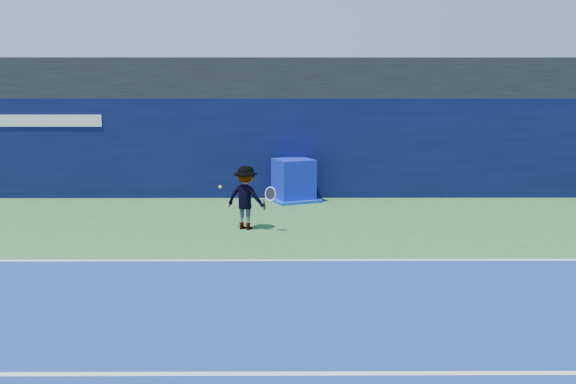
% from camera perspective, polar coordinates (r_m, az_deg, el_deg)
% --- Properties ---
extents(ground, '(80.00, 80.00, 0.00)m').
position_cam_1_polar(ground, '(9.86, -4.49, -10.85)').
color(ground, '#306B32').
rests_on(ground, ground).
extents(baseline, '(24.00, 0.10, 0.01)m').
position_cam_1_polar(baseline, '(12.70, -3.51, -6.08)').
color(baseline, white).
rests_on(baseline, ground).
extents(service_line, '(24.00, 0.10, 0.01)m').
position_cam_1_polar(service_line, '(8.02, -5.56, -15.79)').
color(service_line, white).
rests_on(service_line, ground).
extents(stadium_band, '(36.00, 3.00, 1.20)m').
position_cam_1_polar(stadium_band, '(20.72, -2.30, 10.05)').
color(stadium_band, black).
rests_on(stadium_band, back_wall_assembly).
extents(back_wall_assembly, '(36.00, 1.03, 3.00)m').
position_cam_1_polar(back_wall_assembly, '(19.82, -2.37, 3.99)').
color(back_wall_assembly, '#090E36').
rests_on(back_wall_assembly, ground).
extents(equipment_cart, '(1.69, 1.69, 1.25)m').
position_cam_1_polar(equipment_cart, '(18.98, 0.49, 0.91)').
color(equipment_cart, '#0D17B9').
rests_on(equipment_cart, ground).
extents(tennis_player, '(1.29, 0.91, 1.52)m').
position_cam_1_polar(tennis_player, '(15.30, -3.76, -0.50)').
color(tennis_player, white).
rests_on(tennis_player, ground).
extents(tennis_ball, '(0.07, 0.07, 0.07)m').
position_cam_1_polar(tennis_ball, '(14.13, -6.06, 0.45)').
color(tennis_ball, '#B0D617').
rests_on(tennis_ball, ground).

